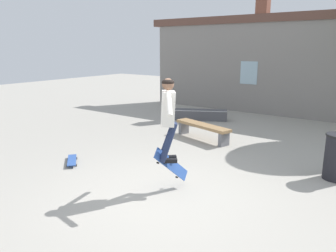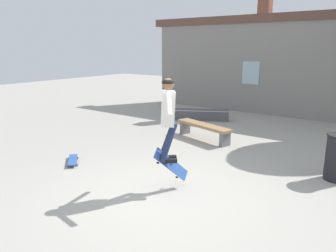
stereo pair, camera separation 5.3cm
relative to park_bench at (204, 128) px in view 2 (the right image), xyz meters
The scene contains 7 objects.
ground_plane 3.85m from the park_bench, 70.85° to the right, with size 40.00×40.00×0.00m, color #A39E93.
building_backdrop 5.20m from the park_bench, 75.42° to the left, with size 13.04×0.52×5.01m.
park_bench is the anchor object (origin of this frame).
skate_ledge 2.64m from the park_bench, 122.04° to the left, with size 1.97×1.30×0.38m.
skater 3.83m from the park_bench, 70.37° to the right, with size 0.83×1.01×1.50m.
skateboard_flipping 3.61m from the park_bench, 69.68° to the right, with size 0.33×0.75×0.73m.
skateboard_resting 3.80m from the park_bench, 112.69° to the right, with size 0.72×0.65×0.08m.
Camera 2 is at (3.29, -4.38, 2.61)m, focal length 35.00 mm.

